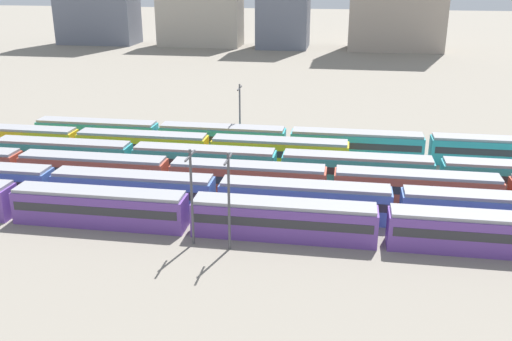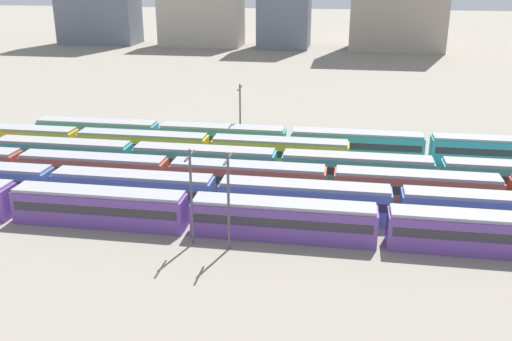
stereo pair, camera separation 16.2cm
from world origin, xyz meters
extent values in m
plane|color=gray|center=(0.00, 13.00, 0.00)|extent=(600.00, 600.00, 0.00)
cube|color=#6B429E|center=(12.71, 0.00, 1.70)|extent=(18.00, 3.00, 3.40)
cube|color=#2D2D33|center=(12.71, 0.00, 2.11)|extent=(17.20, 3.06, 0.90)
cube|color=#939399|center=(12.71, 0.00, 3.57)|extent=(17.60, 2.70, 0.35)
cube|color=#6B429E|center=(31.61, 0.00, 1.70)|extent=(18.00, 3.00, 3.40)
cube|color=#2D2D33|center=(31.61, 0.00, 2.11)|extent=(17.20, 3.06, 0.90)
cube|color=#939399|center=(31.61, 0.00, 3.57)|extent=(17.60, 2.70, 0.35)
cube|color=#6B429E|center=(50.51, 0.00, 1.70)|extent=(18.00, 3.00, 3.40)
cube|color=#2D2D33|center=(50.51, 0.00, 2.11)|extent=(17.20, 3.06, 0.90)
cube|color=#939399|center=(50.51, 0.00, 3.57)|extent=(17.60, 2.70, 0.35)
cube|color=#4C70BC|center=(14.32, 5.20, 1.70)|extent=(18.00, 3.00, 3.40)
cube|color=#2D2D33|center=(14.32, 5.20, 2.11)|extent=(17.20, 3.06, 0.90)
cube|color=#939399|center=(14.32, 5.20, 3.57)|extent=(17.60, 2.70, 0.35)
cube|color=#4C70BC|center=(33.22, 5.20, 1.70)|extent=(18.00, 3.00, 3.40)
cube|color=#2D2D33|center=(33.22, 5.20, 2.11)|extent=(17.20, 3.06, 0.90)
cube|color=#939399|center=(33.22, 5.20, 3.57)|extent=(17.60, 2.70, 0.35)
cube|color=#4C70BC|center=(52.12, 5.20, 1.70)|extent=(18.00, 3.00, 3.40)
cube|color=#2D2D33|center=(52.12, 5.20, 2.11)|extent=(17.20, 3.06, 0.90)
cube|color=#939399|center=(52.12, 5.20, 3.57)|extent=(17.60, 2.70, 0.35)
cube|color=#BC4C38|center=(7.36, 10.40, 1.70)|extent=(18.00, 3.00, 3.40)
cube|color=#2D2D33|center=(7.36, 10.40, 2.11)|extent=(17.20, 3.06, 0.90)
cube|color=#939399|center=(7.36, 10.40, 3.57)|extent=(17.60, 2.70, 0.35)
cube|color=#BC4C38|center=(26.26, 10.40, 1.70)|extent=(18.00, 3.00, 3.40)
cube|color=#2D2D33|center=(26.26, 10.40, 2.11)|extent=(17.20, 3.06, 0.90)
cube|color=#939399|center=(26.26, 10.40, 3.57)|extent=(17.60, 2.70, 0.35)
cube|color=#BC4C38|center=(45.16, 10.40, 1.70)|extent=(18.00, 3.00, 3.40)
cube|color=#2D2D33|center=(45.16, 10.40, 2.11)|extent=(17.20, 3.06, 0.90)
cube|color=#939399|center=(45.16, 10.40, 3.57)|extent=(17.60, 2.70, 0.35)
cube|color=teal|center=(0.90, 15.60, 1.70)|extent=(18.00, 3.00, 3.40)
cube|color=#2D2D33|center=(0.90, 15.60, 2.11)|extent=(17.20, 3.06, 0.90)
cube|color=#939399|center=(0.90, 15.60, 3.57)|extent=(17.60, 2.70, 0.35)
cube|color=teal|center=(19.80, 15.60, 1.70)|extent=(18.00, 3.00, 3.40)
cube|color=#2D2D33|center=(19.80, 15.60, 2.11)|extent=(17.20, 3.06, 0.90)
cube|color=#939399|center=(19.80, 15.60, 3.57)|extent=(17.60, 2.70, 0.35)
cube|color=teal|center=(38.70, 15.60, 1.70)|extent=(18.00, 3.00, 3.40)
cube|color=#2D2D33|center=(38.70, 15.60, 2.11)|extent=(17.20, 3.06, 0.90)
cube|color=#939399|center=(38.70, 15.60, 3.57)|extent=(17.60, 2.70, 0.35)
cube|color=yellow|center=(-9.09, 20.80, 1.70)|extent=(18.00, 3.00, 3.40)
cube|color=#2D2D33|center=(-9.09, 20.80, 2.11)|extent=(17.20, 3.06, 0.90)
cube|color=#939399|center=(-9.09, 20.80, 3.57)|extent=(17.60, 2.70, 0.35)
cube|color=yellow|center=(9.81, 20.80, 1.70)|extent=(18.00, 3.00, 3.40)
cube|color=#2D2D33|center=(9.81, 20.80, 2.11)|extent=(17.20, 3.06, 0.90)
cube|color=#939399|center=(9.81, 20.80, 3.57)|extent=(17.60, 2.70, 0.35)
cube|color=yellow|center=(28.71, 20.80, 1.70)|extent=(18.00, 3.00, 3.40)
cube|color=#2D2D33|center=(28.71, 20.80, 2.11)|extent=(17.20, 3.06, 0.90)
cube|color=#939399|center=(28.71, 20.80, 3.57)|extent=(17.60, 2.70, 0.35)
cube|color=teal|center=(0.93, 26.00, 1.70)|extent=(18.00, 3.00, 3.40)
cube|color=#2D2D33|center=(0.93, 26.00, 2.11)|extent=(17.20, 3.06, 0.90)
cube|color=#939399|center=(0.93, 26.00, 3.57)|extent=(17.60, 2.70, 0.35)
cube|color=teal|center=(19.83, 26.00, 1.70)|extent=(18.00, 3.00, 3.40)
cube|color=#2D2D33|center=(19.83, 26.00, 2.11)|extent=(17.20, 3.06, 0.90)
cube|color=#939399|center=(19.83, 26.00, 3.57)|extent=(17.60, 2.70, 0.35)
cube|color=teal|center=(38.73, 26.00, 1.70)|extent=(18.00, 3.00, 3.40)
cube|color=#2D2D33|center=(38.73, 26.00, 2.11)|extent=(17.20, 3.06, 0.90)
cube|color=#939399|center=(38.73, 26.00, 3.57)|extent=(17.60, 2.70, 0.35)
cube|color=teal|center=(57.63, 26.00, 1.70)|extent=(18.00, 3.00, 3.40)
cube|color=#2D2D33|center=(57.63, 26.00, 2.11)|extent=(17.20, 3.06, 0.90)
cube|color=#939399|center=(57.63, 26.00, 3.57)|extent=(17.60, 2.70, 0.35)
cylinder|color=#4C4C51|center=(26.91, -3.29, 4.77)|extent=(0.24, 0.24, 9.55)
cube|color=#47474C|center=(26.91, -3.29, 8.95)|extent=(0.16, 3.20, 0.16)
cylinder|color=#4C4C51|center=(21.87, 28.88, 4.61)|extent=(0.24, 0.24, 9.23)
cube|color=#47474C|center=(21.87, 28.88, 8.63)|extent=(0.16, 3.20, 0.16)
cylinder|color=#4C4C51|center=(23.27, -2.80, 4.75)|extent=(0.24, 0.24, 9.51)
cube|color=#47474C|center=(23.27, -2.80, 8.91)|extent=(0.16, 3.20, 0.16)
cube|color=#B2A899|center=(-11.50, 136.71, 14.68)|extent=(26.77, 12.62, 29.36)
camera|label=1|loc=(36.93, -50.15, 25.16)|focal=39.89mm
camera|label=2|loc=(37.09, -50.12, 25.16)|focal=39.89mm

